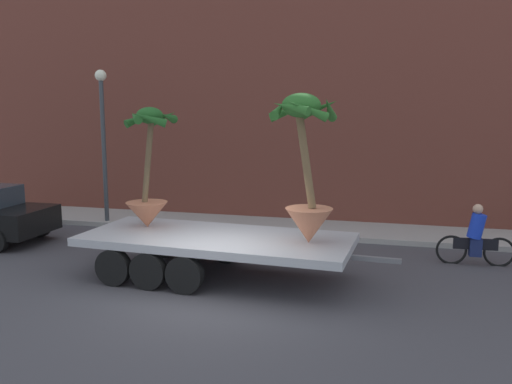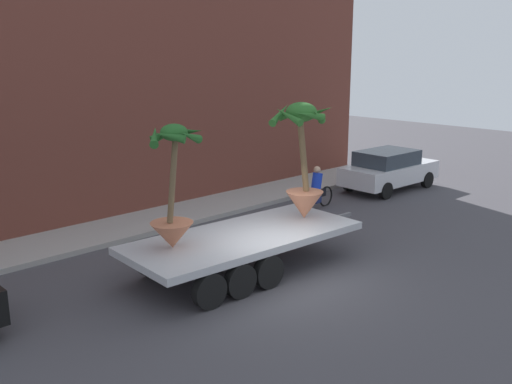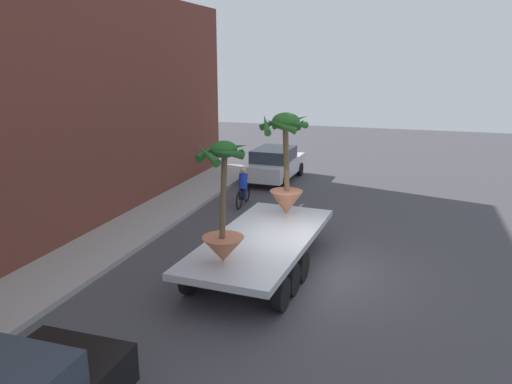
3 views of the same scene
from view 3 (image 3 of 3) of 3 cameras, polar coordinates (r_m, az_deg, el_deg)
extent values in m
plane|color=#423F44|center=(13.68, 5.31, -9.06)|extent=(60.00, 60.00, 0.00)
cube|color=#A39E99|center=(15.96, -16.70, -5.75)|extent=(24.00, 2.20, 0.15)
cube|color=brown|center=(16.10, -22.84, 8.27)|extent=(24.00, 1.20, 7.99)
cube|color=#B7BABF|center=(13.32, 0.72, -5.53)|extent=(6.16, 2.86, 0.18)
cylinder|color=black|center=(12.34, -7.66, -9.87)|extent=(0.81, 0.27, 0.80)
cylinder|color=black|center=(11.50, 2.95, -11.73)|extent=(0.81, 0.27, 0.80)
cylinder|color=black|center=(13.02, -5.88, -8.44)|extent=(0.81, 0.27, 0.80)
cylinder|color=black|center=(12.22, 4.19, -10.04)|extent=(0.81, 0.27, 0.80)
cylinder|color=black|center=(13.72, -4.29, -7.14)|extent=(0.81, 0.27, 0.80)
cylinder|color=black|center=(12.96, 5.29, -8.54)|extent=(0.81, 0.27, 0.80)
cube|color=slate|center=(16.54, 4.93, -1.98)|extent=(1.00, 0.16, 0.10)
cone|color=#C17251|center=(15.06, 3.51, -1.24)|extent=(1.01, 1.01, 0.74)
cylinder|color=brown|center=(14.63, 3.50, 4.06)|extent=(0.49, 0.16, 2.13)
ellipsoid|color=#2D6B28|center=(14.37, 3.47, 8.16)|extent=(0.81, 0.81, 0.50)
cone|color=#2D6B28|center=(14.93, 4.02, 8.16)|extent=(0.20, 1.15, 0.56)
cone|color=#2D6B28|center=(14.79, 2.22, 8.16)|extent=(0.96, 0.81, 0.48)
cone|color=#2D6B28|center=(14.31, 1.15, 7.88)|extent=(1.15, 0.62, 0.57)
cone|color=#2D6B28|center=(13.94, 2.93, 7.69)|extent=(0.24, 0.94, 0.48)
cone|color=#2D6B28|center=(14.14, 4.88, 7.87)|extent=(0.87, 0.48, 0.36)
cone|color=#2D6B28|center=(14.46, 5.20, 7.87)|extent=(0.89, 0.55, 0.51)
cone|color=#B26647|center=(11.64, -3.80, -6.62)|extent=(0.99, 0.99, 0.60)
cylinder|color=brown|center=(11.28, -3.79, -0.23)|extent=(0.38, 0.14, 2.05)
ellipsoid|color=#235B23|center=(11.13, -3.74, 4.95)|extent=(0.61, 0.61, 0.38)
cone|color=#235B23|center=(11.54, -3.11, 5.18)|extent=(0.27, 0.90, 0.33)
cone|color=#235B23|center=(11.41, -5.37, 4.83)|extent=(0.88, 0.46, 0.47)
cone|color=#235B23|center=(10.93, -5.62, 4.36)|extent=(0.68, 0.81, 0.47)
cone|color=#235B23|center=(10.82, -3.18, 4.47)|extent=(0.60, 0.67, 0.32)
cone|color=#235B23|center=(11.15, -1.66, 4.69)|extent=(0.84, 0.50, 0.43)
torus|color=black|center=(19.98, -1.05, -0.10)|extent=(0.74, 0.10, 0.74)
torus|color=black|center=(18.96, -1.96, -0.95)|extent=(0.74, 0.10, 0.74)
cube|color=black|center=(19.42, -1.50, 0.00)|extent=(1.04, 0.11, 0.28)
cylinder|color=#1938C6|center=(19.31, -1.51, 1.29)|extent=(0.46, 0.36, 0.65)
sphere|color=tan|center=(19.21, -1.52, 2.50)|extent=(0.24, 0.24, 0.24)
cube|color=navy|center=(19.44, -1.50, -0.23)|extent=(0.29, 0.25, 0.44)
cube|color=silver|center=(23.35, 2.21, 2.96)|extent=(4.34, 1.97, 0.70)
cube|color=#2D3842|center=(23.02, 2.07, 4.39)|extent=(2.41, 1.72, 0.56)
cylinder|color=black|center=(24.97, 1.29, 2.95)|extent=(0.65, 0.22, 0.64)
cylinder|color=black|center=(24.50, 5.10, 2.65)|extent=(0.65, 0.22, 0.64)
cylinder|color=black|center=(22.42, -0.96, 1.54)|extent=(0.65, 0.22, 0.64)
cylinder|color=black|center=(21.89, 3.24, 1.18)|extent=(0.65, 0.22, 0.64)
cylinder|color=black|center=(9.71, -25.58, -19.42)|extent=(0.64, 0.20, 0.64)
camera|label=1|loc=(17.47, 42.76, 5.31)|focal=37.38mm
camera|label=2|loc=(6.94, 84.29, -0.05)|focal=40.50mm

